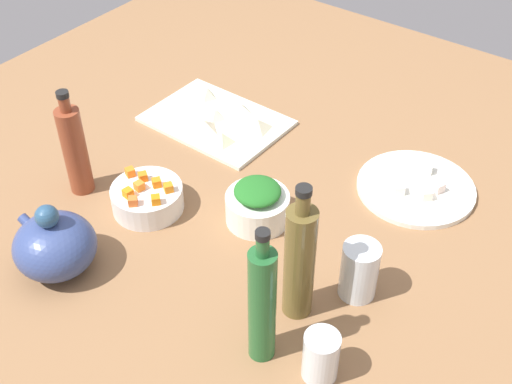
% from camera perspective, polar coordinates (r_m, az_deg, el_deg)
% --- Properties ---
extents(tabletop, '(1.90, 1.90, 0.03)m').
position_cam_1_polar(tabletop, '(1.42, -0.00, -2.00)').
color(tabletop, olive).
rests_on(tabletop, ground).
extents(cutting_board, '(0.34, 0.24, 0.01)m').
position_cam_1_polar(cutting_board, '(1.66, -3.45, 6.16)').
color(cutting_board, silver).
rests_on(cutting_board, tabletop).
extents(plate_tofu, '(0.26, 0.26, 0.01)m').
position_cam_1_polar(plate_tofu, '(1.49, 13.64, 0.36)').
color(plate_tofu, white).
rests_on(plate_tofu, tabletop).
extents(bowl_greens, '(0.13, 0.13, 0.06)m').
position_cam_1_polar(bowl_greens, '(1.36, 0.13, -1.39)').
color(bowl_greens, white).
rests_on(bowl_greens, tabletop).
extents(bowl_carrots, '(0.15, 0.15, 0.05)m').
position_cam_1_polar(bowl_carrots, '(1.41, -9.36, -0.52)').
color(bowl_carrots, white).
rests_on(bowl_carrots, tabletop).
extents(teapot, '(0.17, 0.16, 0.16)m').
position_cam_1_polar(teapot, '(1.30, -17.00, -4.40)').
color(teapot, '#35467D').
rests_on(teapot, tabletop).
extents(bottle_0, '(0.05, 0.05, 0.29)m').
position_cam_1_polar(bottle_0, '(1.13, 3.78, -5.96)').
color(bottle_0, brown).
rests_on(bottle_0, tabletop).
extents(bottle_1, '(0.05, 0.05, 0.25)m').
position_cam_1_polar(bottle_1, '(1.44, -15.40, 3.58)').
color(bottle_1, brown).
rests_on(bottle_1, tabletop).
extents(bottle_2, '(0.05, 0.05, 0.29)m').
position_cam_1_polar(bottle_2, '(1.06, 0.53, -9.66)').
color(bottle_2, '#24612F').
rests_on(bottle_2, tabletop).
extents(drinking_glass_0, '(0.06, 0.06, 0.09)m').
position_cam_1_polar(drinking_glass_0, '(1.10, 5.62, -13.93)').
color(drinking_glass_0, white).
rests_on(drinking_glass_0, tabletop).
extents(drinking_glass_1, '(0.07, 0.07, 0.12)m').
position_cam_1_polar(drinking_glass_1, '(1.22, 8.91, -6.74)').
color(drinking_glass_1, white).
rests_on(drinking_glass_1, tabletop).
extents(carrot_cube_0, '(0.03, 0.03, 0.02)m').
position_cam_1_polar(carrot_cube_0, '(1.39, -8.58, 0.80)').
color(carrot_cube_0, orange).
rests_on(carrot_cube_0, bowl_carrots).
extents(carrot_cube_1, '(0.03, 0.03, 0.02)m').
position_cam_1_polar(carrot_cube_1, '(1.35, -8.65, -0.67)').
color(carrot_cube_1, orange).
rests_on(carrot_cube_1, bowl_carrots).
extents(carrot_cube_2, '(0.02, 0.02, 0.02)m').
position_cam_1_polar(carrot_cube_2, '(1.38, -11.00, -0.08)').
color(carrot_cube_2, orange).
rests_on(carrot_cube_2, bowl_carrots).
extents(carrot_cube_3, '(0.02, 0.02, 0.02)m').
position_cam_1_polar(carrot_cube_3, '(1.41, -9.74, 1.31)').
color(carrot_cube_3, orange).
rests_on(carrot_cube_3, bowl_carrots).
extents(carrot_cube_4, '(0.02, 0.02, 0.02)m').
position_cam_1_polar(carrot_cube_4, '(1.43, -10.82, 1.71)').
color(carrot_cube_4, orange).
rests_on(carrot_cube_4, bowl_carrots).
extents(carrot_cube_5, '(0.02, 0.02, 0.02)m').
position_cam_1_polar(carrot_cube_5, '(1.37, -7.57, 0.38)').
color(carrot_cube_5, orange).
rests_on(carrot_cube_5, bowl_carrots).
extents(carrot_cube_6, '(0.02, 0.02, 0.02)m').
position_cam_1_polar(carrot_cube_6, '(1.39, -10.06, 0.52)').
color(carrot_cube_6, orange).
rests_on(carrot_cube_6, bowl_carrots).
extents(carrot_cube_7, '(0.03, 0.03, 0.02)m').
position_cam_1_polar(carrot_cube_7, '(1.35, -10.59, -0.78)').
color(carrot_cube_7, orange).
rests_on(carrot_cube_7, bowl_carrots).
extents(chopped_greens_mound, '(0.14, 0.14, 0.03)m').
position_cam_1_polar(chopped_greens_mound, '(1.33, 0.13, 0.09)').
color(chopped_greens_mound, '#226A23').
rests_on(chopped_greens_mound, bowl_greens).
extents(tofu_cube_0, '(0.03, 0.03, 0.02)m').
position_cam_1_polar(tofu_cube_0, '(1.45, 12.28, 0.26)').
color(tofu_cube_0, white).
rests_on(tofu_cube_0, plate_tofu).
extents(tofu_cube_1, '(0.03, 0.03, 0.02)m').
position_cam_1_polar(tofu_cube_1, '(1.48, 15.46, 0.42)').
color(tofu_cube_1, '#FBDFD0').
rests_on(tofu_cube_1, plate_tofu).
extents(tofu_cube_2, '(0.03, 0.03, 0.02)m').
position_cam_1_polar(tofu_cube_2, '(1.45, 14.52, -0.21)').
color(tofu_cube_2, white).
rests_on(tofu_cube_2, plate_tofu).
extents(tofu_cube_3, '(0.03, 0.03, 0.02)m').
position_cam_1_polar(tofu_cube_3, '(1.53, 14.60, 2.00)').
color(tofu_cube_3, white).
rests_on(tofu_cube_3, plate_tofu).
extents(dumpling_0, '(0.06, 0.06, 0.03)m').
position_cam_1_polar(dumpling_0, '(1.61, -4.48, 5.76)').
color(dumpling_0, beige).
rests_on(dumpling_0, cutting_board).
extents(dumpling_1, '(0.05, 0.05, 0.03)m').
position_cam_1_polar(dumpling_1, '(1.73, -4.21, 8.53)').
color(dumpling_1, beige).
rests_on(dumpling_1, cutting_board).
extents(dumpling_2, '(0.05, 0.06, 0.03)m').
position_cam_1_polar(dumpling_2, '(1.66, -3.55, 6.74)').
color(dumpling_2, beige).
rests_on(dumpling_2, cutting_board).
extents(dumpling_3, '(0.06, 0.06, 0.03)m').
position_cam_1_polar(dumpling_3, '(1.57, -2.94, 4.71)').
color(dumpling_3, beige).
rests_on(dumpling_3, cutting_board).
extents(dumpling_4, '(0.08, 0.08, 0.03)m').
position_cam_1_polar(dumpling_4, '(1.61, 0.14, 5.88)').
color(dumpling_4, beige).
rests_on(dumpling_4, cutting_board).
extents(dumpling_5, '(0.07, 0.06, 0.03)m').
position_cam_1_polar(dumpling_5, '(1.67, -1.40, 7.24)').
color(dumpling_5, beige).
rests_on(dumpling_5, cutting_board).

